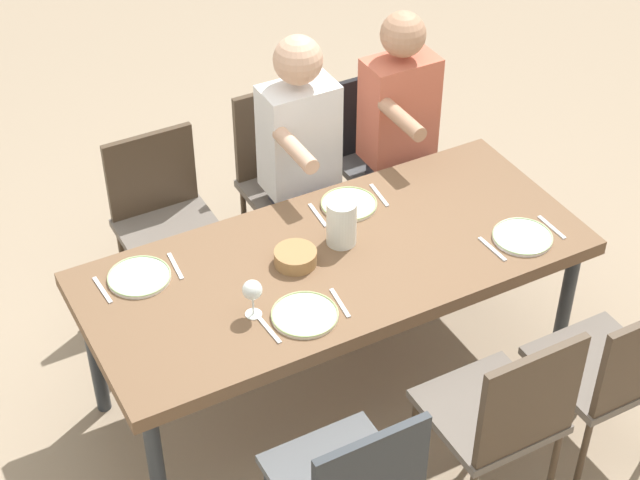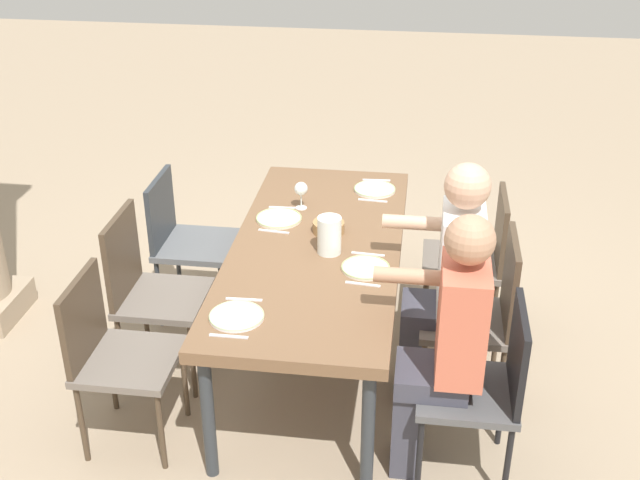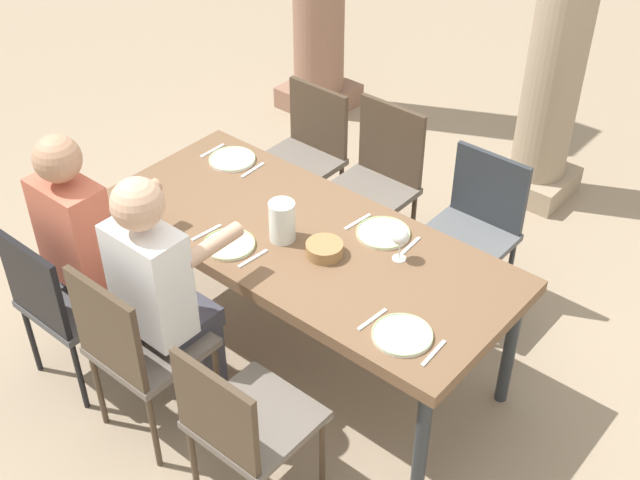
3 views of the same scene
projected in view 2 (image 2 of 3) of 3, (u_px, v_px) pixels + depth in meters
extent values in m
plane|color=gray|center=(317.00, 360.00, 4.50)|extent=(16.00, 16.00, 0.00)
cube|color=brown|center=(316.00, 250.00, 4.17)|extent=(2.03, 0.87, 0.06)
cylinder|color=#2D3338|center=(208.00, 416.00, 3.57)|extent=(0.06, 0.06, 0.67)
cylinder|color=#2D3338|center=(282.00, 228.00, 5.21)|extent=(0.06, 0.06, 0.67)
cylinder|color=#2D3338|center=(368.00, 431.00, 3.48)|extent=(0.06, 0.06, 0.67)
cylinder|color=#2D3338|center=(392.00, 235.00, 5.12)|extent=(0.06, 0.06, 0.67)
cube|color=#6A6158|center=(130.00, 361.00, 3.73)|extent=(0.44, 0.44, 0.04)
cube|color=#473828|center=(83.00, 320.00, 3.66)|extent=(0.42, 0.03, 0.42)
cylinder|color=#473828|center=(161.00, 431.00, 3.65)|extent=(0.03, 0.03, 0.44)
cylinder|color=#473828|center=(185.00, 380.00, 3.98)|extent=(0.03, 0.03, 0.44)
cylinder|color=#473828|center=(82.00, 424.00, 3.70)|extent=(0.03, 0.03, 0.44)
cylinder|color=#473828|center=(112.00, 374.00, 4.03)|extent=(0.03, 0.03, 0.44)
cube|color=#4F4F50|center=(466.00, 392.00, 3.55)|extent=(0.44, 0.44, 0.04)
cube|color=black|center=(518.00, 355.00, 3.43)|extent=(0.42, 0.03, 0.43)
cylinder|color=black|center=(421.00, 401.00, 3.85)|extent=(0.03, 0.03, 0.42)
cylinder|color=black|center=(419.00, 457.00, 3.51)|extent=(0.03, 0.03, 0.42)
cylinder|color=black|center=(502.00, 408.00, 3.80)|extent=(0.03, 0.03, 0.42)
cylinder|color=black|center=(507.00, 465.00, 3.47)|extent=(0.03, 0.03, 0.42)
cube|color=#6A6158|center=(164.00, 298.00, 4.18)|extent=(0.44, 0.44, 0.04)
cube|color=#473828|center=(122.00, 257.00, 4.10)|extent=(0.42, 0.03, 0.47)
cylinder|color=#473828|center=(193.00, 361.00, 4.11)|extent=(0.03, 0.03, 0.46)
cylinder|color=#473828|center=(211.00, 321.00, 4.44)|extent=(0.03, 0.03, 0.46)
cylinder|color=#473828|center=(122.00, 355.00, 4.15)|extent=(0.03, 0.03, 0.46)
cylinder|color=#473828|center=(145.00, 315.00, 4.49)|extent=(0.03, 0.03, 0.46)
cube|color=#6A6158|center=(464.00, 321.00, 4.00)|extent=(0.44, 0.44, 0.04)
cube|color=#473828|center=(510.00, 283.00, 3.87)|extent=(0.42, 0.03, 0.47)
cylinder|color=#473828|center=(424.00, 337.00, 4.30)|extent=(0.03, 0.03, 0.45)
cylinder|color=#473828|center=(422.00, 380.00, 3.97)|extent=(0.03, 0.03, 0.45)
cylinder|color=#473828|center=(496.00, 342.00, 4.26)|extent=(0.03, 0.03, 0.45)
cylinder|color=#473828|center=(500.00, 387.00, 3.92)|extent=(0.03, 0.03, 0.45)
cube|color=#5B5E61|center=(197.00, 245.00, 4.74)|extent=(0.44, 0.44, 0.04)
cube|color=#2D3338|center=(161.00, 211.00, 4.67)|extent=(0.42, 0.03, 0.42)
cylinder|color=#2D3338|center=(222.00, 298.00, 4.66)|extent=(0.03, 0.03, 0.44)
cylinder|color=#2D3338|center=(237.00, 266.00, 5.00)|extent=(0.03, 0.03, 0.44)
cylinder|color=#2D3338|center=(159.00, 294.00, 4.71)|extent=(0.03, 0.03, 0.44)
cylinder|color=#2D3338|center=(178.00, 262.00, 5.04)|extent=(0.03, 0.03, 0.44)
cube|color=#6A6158|center=(461.00, 262.00, 4.55)|extent=(0.44, 0.44, 0.04)
cube|color=#473828|center=(501.00, 231.00, 4.43)|extent=(0.42, 0.03, 0.42)
cylinder|color=#473828|center=(426.00, 279.00, 4.86)|extent=(0.03, 0.03, 0.44)
cylinder|color=#473828|center=(425.00, 313.00, 4.52)|extent=(0.03, 0.03, 0.44)
cylinder|color=#473828|center=(489.00, 283.00, 4.81)|extent=(0.03, 0.03, 0.44)
cylinder|color=#473828|center=(493.00, 318.00, 4.48)|extent=(0.03, 0.03, 0.44)
cube|color=#3F3F4C|center=(412.00, 356.00, 4.14)|extent=(0.24, 0.14, 0.46)
cube|color=#3F3F4C|center=(433.00, 312.00, 4.00)|extent=(0.28, 0.32, 0.10)
cube|color=white|center=(461.00, 260.00, 3.84)|extent=(0.34, 0.20, 0.52)
sphere|color=tan|center=(468.00, 186.00, 3.66)|extent=(0.22, 0.22, 0.22)
cylinder|color=tan|center=(413.00, 223.00, 3.94)|extent=(0.07, 0.30, 0.07)
cube|color=#3F3F4C|center=(408.00, 424.00, 3.68)|extent=(0.24, 0.14, 0.46)
cube|color=#3F3F4C|center=(431.00, 376.00, 3.54)|extent=(0.28, 0.32, 0.10)
cube|color=#CC664C|center=(462.00, 320.00, 3.38)|extent=(0.34, 0.20, 0.52)
sphere|color=tan|center=(470.00, 240.00, 3.20)|extent=(0.21, 0.21, 0.21)
cylinder|color=tan|center=(408.00, 276.00, 3.48)|extent=(0.07, 0.30, 0.07)
cylinder|color=white|center=(237.00, 317.00, 3.55)|extent=(0.25, 0.25, 0.01)
torus|color=#A9CD91|center=(237.00, 315.00, 3.55)|extent=(0.25, 0.25, 0.01)
cube|color=silver|center=(229.00, 336.00, 3.42)|extent=(0.02, 0.17, 0.01)
cube|color=silver|center=(244.00, 299.00, 3.68)|extent=(0.02, 0.17, 0.01)
cylinder|color=silver|center=(366.00, 268.00, 3.93)|extent=(0.24, 0.24, 0.01)
torus|color=#A0BE77|center=(366.00, 267.00, 3.93)|extent=(0.24, 0.24, 0.01)
cube|color=silver|center=(363.00, 284.00, 3.80)|extent=(0.03, 0.17, 0.01)
cube|color=silver|center=(368.00, 254.00, 4.07)|extent=(0.03, 0.17, 0.01)
cylinder|color=silver|center=(279.00, 219.00, 4.42)|extent=(0.25, 0.25, 0.01)
torus|color=#A0BE77|center=(279.00, 218.00, 4.42)|extent=(0.25, 0.25, 0.01)
cylinder|color=white|center=(301.00, 208.00, 4.56)|extent=(0.06, 0.06, 0.00)
cylinder|color=white|center=(301.00, 201.00, 4.54)|extent=(0.01, 0.01, 0.08)
sphere|color=white|center=(301.00, 189.00, 4.50)|extent=(0.08, 0.08, 0.08)
cube|color=silver|center=(274.00, 231.00, 4.29)|extent=(0.03, 0.17, 0.01)
cube|color=silver|center=(284.00, 208.00, 4.56)|extent=(0.03, 0.17, 0.01)
cylinder|color=white|center=(375.00, 190.00, 4.77)|extent=(0.25, 0.25, 0.01)
torus|color=#A4C786|center=(375.00, 188.00, 4.77)|extent=(0.25, 0.25, 0.01)
cube|color=silver|center=(373.00, 201.00, 4.64)|extent=(0.03, 0.17, 0.01)
cube|color=silver|center=(377.00, 180.00, 4.90)|extent=(0.02, 0.17, 0.01)
cylinder|color=white|center=(329.00, 235.00, 4.05)|extent=(0.12, 0.12, 0.20)
cylinder|color=#EFEAC6|center=(329.00, 240.00, 4.06)|extent=(0.11, 0.11, 0.13)
cylinder|color=#9E7547|center=(329.00, 227.00, 4.28)|extent=(0.17, 0.17, 0.06)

